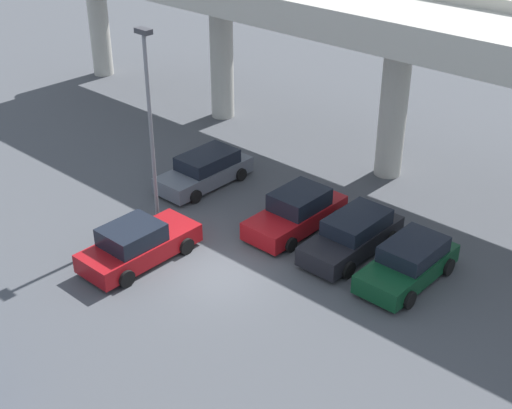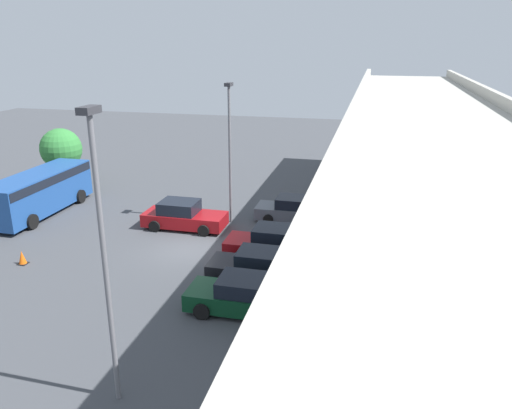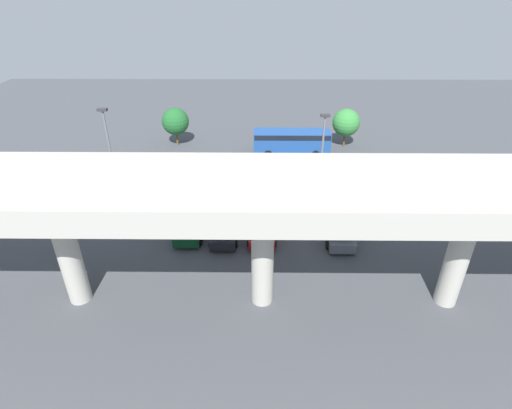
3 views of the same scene
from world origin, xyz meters
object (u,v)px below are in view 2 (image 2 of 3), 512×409
shuttle_bus (39,190)px  lamp_post_near_aisle (230,144)px  parked_car_0 (296,210)px  tree_front_left (61,149)px  traffic_cone (22,258)px  lamp_post_mid_lot (103,244)px  parked_car_4 (244,295)px  parked_car_3 (262,268)px  parked_car_1 (183,216)px  parked_car_2 (273,244)px

shuttle_bus → lamp_post_near_aisle: bearing=-83.7°
parked_car_0 → tree_front_left: tree_front_left is taller
shuttle_bus → traffic_cone: bearing=-150.7°
parked_car_0 → lamp_post_mid_lot: lamp_post_mid_lot is taller
shuttle_bus → tree_front_left: bearing=21.3°
parked_car_4 → parked_car_0: bearing=-91.9°
parked_car_0 → traffic_cone: (9.37, -12.31, -0.40)m
parked_car_3 → lamp_post_near_aisle: 9.30m
parked_car_3 → lamp_post_mid_lot: (8.63, -2.67, 4.48)m
parked_car_1 → lamp_post_mid_lot: bearing=-76.5°
parked_car_1 → traffic_cone: bearing=-132.2°
parked_car_0 → shuttle_bus: shuttle_bus is taller
parked_car_0 → lamp_post_mid_lot: 18.00m
parked_car_3 → lamp_post_mid_lot: size_ratio=0.53×
traffic_cone → parked_car_2: bearing=106.8°
parked_car_2 → parked_car_4: parked_car_2 is taller
traffic_cone → shuttle_bus: bearing=-150.7°
parked_car_2 → lamp_post_mid_lot: (11.44, -2.60, 4.47)m
tree_front_left → traffic_cone: size_ratio=6.23×
parked_car_3 → traffic_cone: 12.16m
parked_car_4 → lamp_post_mid_lot: lamp_post_mid_lot is taller
parked_car_3 → traffic_cone: bearing=3.9°
parked_car_1 → parked_car_2: 6.75m
parked_car_2 → lamp_post_mid_lot: 12.56m
shuttle_bus → tree_front_left: tree_front_left is taller
parked_car_0 → shuttle_bus: 16.41m
parked_car_3 → traffic_cone: (0.82, -12.12, -0.43)m
parked_car_2 → lamp_post_near_aisle: lamp_post_near_aisle is taller
parked_car_1 → traffic_cone: parked_car_1 is taller
parked_car_0 → parked_car_2: size_ratio=1.00×
parked_car_2 → parked_car_3: 2.81m
lamp_post_mid_lot → traffic_cone: 13.21m
parked_car_1 → lamp_post_near_aisle: bearing=34.6°
parked_car_0 → traffic_cone: 15.48m
parked_car_1 → parked_car_3: bearing=-43.5°
lamp_post_near_aisle → lamp_post_mid_lot: (16.12, 1.02, 0.36)m
parked_car_1 → tree_front_left: (-6.58, -12.33, 2.06)m
parked_car_0 → tree_front_left: (-3.83, -18.65, 2.08)m
shuttle_bus → parked_car_3: bearing=-110.9°
parked_car_0 → lamp_post_near_aisle: lamp_post_near_aisle is taller
shuttle_bus → parked_car_0: bearing=-81.5°
parked_car_4 → shuttle_bus: bearing=-29.0°
parked_car_1 → parked_car_3: (5.80, 6.12, 0.01)m
parked_car_0 → parked_car_4: (11.22, -0.38, 0.01)m
parked_car_2 → tree_front_left: bearing=-27.5°
lamp_post_near_aisle → tree_front_left: lamp_post_near_aisle is taller
parked_car_0 → lamp_post_near_aisle: size_ratio=0.57×
parked_car_2 → parked_car_4: (5.47, -0.12, -0.03)m
parked_car_0 → parked_car_1: size_ratio=0.99×
lamp_post_near_aisle → parked_car_3: bearing=26.2°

